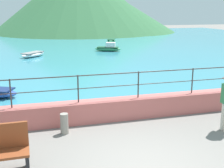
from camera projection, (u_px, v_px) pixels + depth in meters
The scene contains 9 objects.
ground_plane at pixel (145, 166), 7.01m from camera, with size 120.00×120.00×0.00m, color slate.
promenade_wall at pixel (109, 110), 9.91m from camera, with size 20.00×0.56×0.70m, color #BC605B.
railing at pixel (109, 81), 9.67m from camera, with size 18.44×0.04×0.90m.
lake_water at pixel (53, 45), 31.12m from camera, with size 64.00×44.32×0.06m, color teal.
hill_secondary at pixel (109, 12), 48.77m from camera, with size 21.77×21.77×6.50m, color #33663D.
bollard at pixel (64, 124), 8.80m from camera, with size 0.24×0.24×0.62m, color gray.
boat_0 at pixel (111, 40), 33.33m from camera, with size 1.64×2.47×0.36m.
boat_1 at pixel (108, 48), 26.05m from camera, with size 2.47×1.74×0.76m.
boat_3 at pixel (33, 54), 22.86m from camera, with size 2.20×2.32×0.36m.
Camera 1 is at (-2.46, -5.87, 3.60)m, focal length 47.57 mm.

